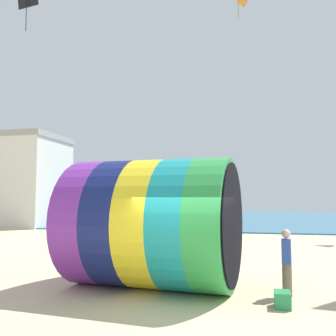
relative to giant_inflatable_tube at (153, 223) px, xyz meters
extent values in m
plane|color=#CCBA8C|center=(1.13, -1.37, -1.78)|extent=(120.00, 120.00, 0.00)
cube|color=teal|center=(1.13, 36.27, -1.73)|extent=(120.00, 40.00, 0.10)
cylinder|color=purple|center=(-1.81, 0.20, 0.00)|extent=(1.28, 3.64, 3.57)
cylinder|color=navy|center=(-0.92, 0.10, 0.00)|extent=(1.28, 3.64, 3.57)
cylinder|color=yellow|center=(-0.03, 0.00, 0.00)|extent=(1.28, 3.64, 3.57)
cylinder|color=teal|center=(0.87, -0.10, 0.00)|extent=(1.28, 3.64, 3.57)
cylinder|color=green|center=(1.76, -0.19, 0.00)|extent=(1.28, 3.64, 3.57)
cylinder|color=black|center=(2.22, -0.24, 0.00)|extent=(0.42, 3.27, 3.28)
cylinder|color=#726651|center=(3.56, -0.20, -1.37)|extent=(0.24, 0.24, 0.82)
cube|color=#2D4CA5|center=(3.56, -0.20, -0.65)|extent=(0.27, 0.39, 0.62)
sphere|color=beige|center=(3.56, -0.20, -0.21)|extent=(0.22, 0.22, 0.22)
cylinder|color=black|center=(-7.41, 4.71, 9.31)|extent=(0.03, 0.03, 1.75)
cylinder|color=#8F4F12|center=(2.07, 14.56, 13.37)|extent=(0.03, 0.03, 1.15)
cube|color=#268C4C|center=(3.36, -1.22, -1.60)|extent=(0.37, 0.53, 0.36)
camera|label=1|loc=(2.70, -10.28, 0.72)|focal=40.00mm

